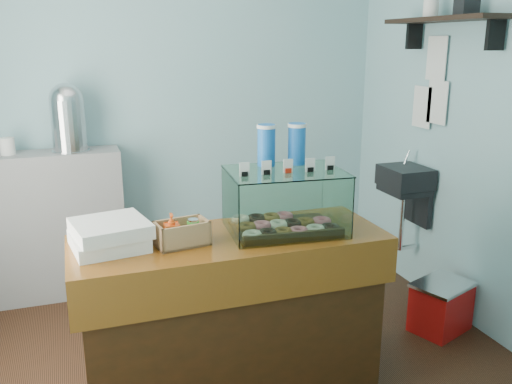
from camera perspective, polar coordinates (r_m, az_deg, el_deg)
name	(u,v)px	position (r m, az deg, el deg)	size (l,w,h in m)	color
ground	(220,365)	(3.40, -3.78, -17.69)	(3.50, 3.50, 0.00)	black
room_shell	(219,73)	(2.86, -3.92, 12.42)	(3.54, 3.04, 2.82)	#86BAC3
counter	(231,315)	(2.95, -2.60, -12.81)	(1.60, 0.60, 0.90)	#3D1D0B
back_shelf	(54,225)	(4.28, -20.47, -3.32)	(1.00, 0.32, 1.10)	gray
display_case	(283,198)	(2.84, 2.88, -0.67)	(0.63, 0.48, 0.54)	#331F0F
condiment_crate	(181,233)	(2.66, -7.91, -4.33)	(0.27, 0.19, 0.17)	tan
pastry_boxes	(109,235)	(2.69, -15.17, -4.35)	(0.40, 0.39, 0.13)	white
coffee_urn	(68,116)	(4.09, -19.20, 7.59)	(0.26, 0.26, 0.49)	silver
red_cooler	(441,306)	(3.86, 18.89, -11.31)	(0.46, 0.41, 0.34)	red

